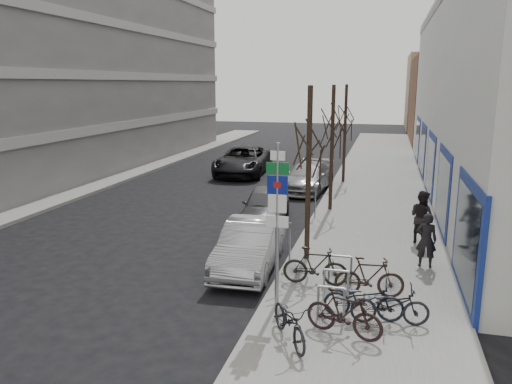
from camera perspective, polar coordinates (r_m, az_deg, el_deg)
The scene contains 25 objects.
ground at distance 13.52m, azimuth -7.85°, elevation -12.06°, with size 120.00×120.00×0.00m, color black.
sidewalk_east at distance 22.03m, azimuth 13.36°, elevation -2.42°, with size 5.00×70.00×0.15m, color slate.
sidewalk_west at distance 27.13m, azimuth -21.42°, elevation -0.19°, with size 3.00×70.00×0.15m, color slate.
brick_building_far at distance 52.00m, azimuth 24.08°, elevation 9.57°, with size 12.00×14.00×8.00m, color brown.
tan_building_far at distance 66.90m, azimuth 22.54°, elevation 10.51°, with size 13.00×12.00×9.00m, color #937A5B.
highway_sign_pole at distance 11.99m, azimuth 2.45°, elevation -2.66°, with size 0.55×0.10×4.20m.
bike_rack at distance 12.94m, azimuth 9.13°, elevation -10.07°, with size 0.66×2.26×0.83m.
tree_near at distance 15.07m, azimuth 6.13°, elevation 6.73°, with size 1.80×1.80×5.50m.
tree_mid at distance 21.50m, azimuth 8.78°, elevation 8.32°, with size 1.80×1.80×5.50m.
tree_far at distance 27.96m, azimuth 10.22°, elevation 9.16°, with size 1.80×1.80×5.50m.
meter_front at distance 15.31m, azimuth 3.89°, elevation -5.34°, with size 0.10×0.08×1.27m.
meter_mid at distance 20.55m, azimuth 6.80°, elevation -0.81°, with size 0.10×0.08×1.27m.
meter_back at distance 25.90m, azimuth 8.50°, elevation 1.88°, with size 0.10×0.08×1.27m.
bike_near_left at distance 10.92m, azimuth 3.89°, elevation -14.13°, with size 0.54×1.79×1.09m, color black.
bike_near_right at distance 11.28m, azimuth 10.04°, elevation -13.46°, with size 0.52×1.76×1.07m, color black.
bike_mid_curb at distance 12.09m, azimuth 12.21°, elevation -11.57°, with size 0.56×1.86×1.13m, color black.
bike_mid_inner at distance 13.82m, azimuth 6.79°, elevation -8.36°, with size 0.53×1.79×1.09m, color black.
bike_far_curb at distance 12.00m, azimuth 15.07°, elevation -12.02°, with size 0.54×1.78×1.09m, color black.
bike_far_inner at distance 13.30m, azimuth 12.82°, elevation -9.43°, with size 0.53×1.80×1.09m, color black.
parked_car_front at distance 15.24m, azimuth -0.70°, elevation -6.12°, with size 1.55×4.44×1.46m, color #A9A8AE.
parked_car_mid at distance 20.15m, azimuth 1.10°, elevation -1.52°, with size 1.74×4.31×1.47m, color #48474C.
parked_car_back at distance 26.36m, azimuth 5.95°, elevation 1.70°, with size 2.03×4.98×1.45m, color #939398.
lane_car at distance 30.99m, azimuth -1.47°, elevation 3.62°, with size 2.86×6.20×1.72m, color black.
pedestrian_near at distance 15.78m, azimuth 18.89°, elevation -5.21°, with size 0.61×0.40×1.66m, color black.
pedestrian_far at distance 18.04m, azimuth 18.41°, elevation -2.68°, with size 0.69×0.47×1.86m, color black.
Camera 1 is at (4.84, -11.33, 5.56)m, focal length 35.00 mm.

